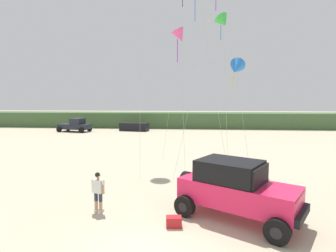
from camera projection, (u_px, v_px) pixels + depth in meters
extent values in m
cube|color=#426038|center=(163.00, 120.00, 46.99)|extent=(90.00, 6.34, 2.50)
cube|color=#EA2151|center=(238.00, 193.00, 10.41)|extent=(4.72, 3.86, 0.90)
cube|color=#EA2151|center=(283.00, 193.00, 9.40)|extent=(1.82, 2.02, 0.12)
cube|color=black|center=(230.00, 170.00, 10.53)|extent=(2.88, 2.70, 0.80)
cube|color=black|center=(260.00, 177.00, 9.83)|extent=(0.95, 1.48, 0.72)
cube|color=black|center=(302.00, 215.00, 9.08)|extent=(1.11, 1.64, 0.28)
cylinder|color=black|center=(187.00, 180.00, 11.77)|extent=(0.66, 0.82, 0.77)
cylinder|color=black|center=(292.00, 210.00, 10.25)|extent=(0.87, 0.69, 0.84)
cylinder|color=black|center=(292.00, 210.00, 10.25)|extent=(0.49, 0.47, 0.38)
cylinder|color=black|center=(277.00, 232.00, 8.60)|extent=(0.87, 0.69, 0.84)
cylinder|color=black|center=(277.00, 232.00, 8.60)|extent=(0.49, 0.47, 0.38)
cylinder|color=black|center=(209.00, 192.00, 12.32)|extent=(0.87, 0.69, 0.84)
cylinder|color=black|center=(209.00, 192.00, 12.32)|extent=(0.49, 0.47, 0.38)
cylinder|color=black|center=(185.00, 206.00, 10.67)|extent=(0.87, 0.69, 0.84)
cylinder|color=black|center=(185.00, 206.00, 10.67)|extent=(0.49, 0.47, 0.38)
cylinder|color=tan|center=(96.00, 206.00, 11.16)|extent=(0.14, 0.14, 0.49)
cylinder|color=#2D3347|center=(96.00, 196.00, 11.12)|extent=(0.15, 0.15, 0.36)
cube|color=silver|center=(97.00, 210.00, 11.22)|extent=(0.18, 0.28, 0.10)
cylinder|color=tan|center=(101.00, 206.00, 11.08)|extent=(0.14, 0.14, 0.49)
cylinder|color=#2D3347|center=(101.00, 197.00, 11.04)|extent=(0.15, 0.15, 0.36)
cube|color=silver|center=(101.00, 211.00, 11.14)|extent=(0.18, 0.28, 0.10)
cube|color=silver|center=(98.00, 186.00, 11.04)|extent=(0.46, 0.36, 0.54)
cylinder|color=tan|center=(93.00, 186.00, 11.13)|extent=(0.09, 0.09, 0.56)
cylinder|color=silver|center=(93.00, 181.00, 11.12)|extent=(0.11, 0.11, 0.16)
cylinder|color=tan|center=(103.00, 187.00, 10.95)|extent=(0.09, 0.09, 0.56)
cylinder|color=silver|center=(103.00, 183.00, 10.93)|extent=(0.11, 0.11, 0.16)
cylinder|color=tan|center=(98.00, 179.00, 11.01)|extent=(0.10, 0.10, 0.08)
sphere|color=tan|center=(98.00, 175.00, 11.00)|extent=(0.21, 0.21, 0.21)
sphere|color=black|center=(97.00, 175.00, 10.98)|extent=(0.21, 0.21, 0.21)
cube|color=#B21E23|center=(174.00, 222.00, 9.81)|extent=(0.60, 0.42, 0.38)
cube|color=#1E232D|center=(74.00, 127.00, 39.71)|extent=(4.88, 2.74, 0.76)
cube|color=#1E232D|center=(77.00, 121.00, 39.48)|extent=(1.91, 2.07, 0.84)
cylinder|color=black|center=(90.00, 129.00, 40.24)|extent=(0.80, 0.40, 0.76)
cylinder|color=black|center=(81.00, 130.00, 38.23)|extent=(0.80, 0.40, 0.76)
cylinder|color=black|center=(68.00, 128.00, 41.26)|extent=(0.80, 0.40, 0.76)
cylinder|color=black|center=(59.00, 129.00, 39.25)|extent=(0.80, 0.40, 0.76)
cube|color=black|center=(134.00, 127.00, 40.90)|extent=(4.42, 2.36, 1.20)
cone|color=blue|center=(236.00, 68.00, 17.86)|extent=(1.70, 1.73, 1.71)
cylinder|color=yellow|center=(233.00, 80.00, 17.95)|extent=(0.05, 0.12, 0.91)
cylinder|color=silver|center=(243.00, 120.00, 16.70)|extent=(0.57, 2.93, 6.64)
cone|color=green|center=(223.00, 21.00, 19.25)|extent=(1.33, 1.40, 1.39)
cylinder|color=blue|center=(221.00, 32.00, 19.34)|extent=(0.05, 0.13, 1.07)
cylinder|color=silver|center=(225.00, 92.00, 17.48)|extent=(0.03, 4.56, 10.13)
cylinder|color=black|center=(183.00, 3.00, 24.05)|extent=(0.05, 0.05, 0.75)
cylinder|color=silver|center=(174.00, 71.00, 22.11)|extent=(1.41, 5.23, 13.80)
cylinder|color=blue|center=(195.00, 7.00, 19.96)|extent=(0.05, 0.10, 2.00)
cylinder|color=silver|center=(211.00, 73.00, 17.62)|extent=(1.87, 5.50, 12.56)
cone|color=#E04C93|center=(180.00, 36.00, 17.29)|extent=(1.12, 0.90, 1.10)
cylinder|color=purple|center=(177.00, 51.00, 17.39)|extent=(0.05, 0.32, 1.41)
cylinder|color=silver|center=(182.00, 104.00, 16.07)|extent=(0.52, 3.25, 8.65)
cylinder|color=silver|center=(140.00, 57.00, 17.85)|extent=(0.99, 5.92, 14.82)
cylinder|color=silver|center=(198.00, 67.00, 16.59)|extent=(2.78, 5.26, 13.10)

